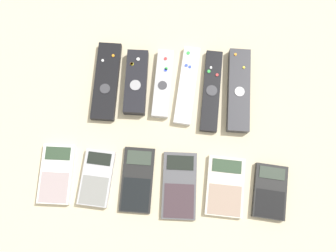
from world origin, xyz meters
name	(u,v)px	position (x,y,z in m)	size (l,w,h in m)	color
ground_plane	(167,139)	(0.00, 0.00, 0.00)	(3.00, 3.00, 0.00)	beige
remote_0	(107,81)	(-0.17, 0.14, 0.01)	(0.06, 0.21, 0.02)	black
remote_1	(136,82)	(-0.09, 0.14, 0.01)	(0.06, 0.17, 0.03)	black
remote_2	(163,83)	(-0.02, 0.14, 0.01)	(0.04, 0.18, 0.02)	#B7B7BC
remote_3	(187,85)	(0.04, 0.14, 0.01)	(0.05, 0.21, 0.02)	silver
remote_4	(211,91)	(0.10, 0.13, 0.01)	(0.05, 0.22, 0.02)	black
remote_5	(239,90)	(0.17, 0.14, 0.01)	(0.06, 0.22, 0.03)	#333338
calculator_0	(57,174)	(-0.26, -0.11, 0.01)	(0.08, 0.15, 0.02)	silver
calculator_1	(97,178)	(-0.16, -0.11, 0.01)	(0.08, 0.14, 0.02)	#B2B2B7
calculator_2	(137,179)	(-0.06, -0.11, 0.01)	(0.08, 0.16, 0.01)	black
calculator_3	(179,185)	(0.04, -0.11, 0.01)	(0.09, 0.16, 0.01)	#4C4C51
calculator_4	(225,186)	(0.15, -0.10, 0.01)	(0.09, 0.14, 0.01)	beige
calculator_5	(270,191)	(0.26, -0.11, 0.01)	(0.08, 0.13, 0.02)	black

